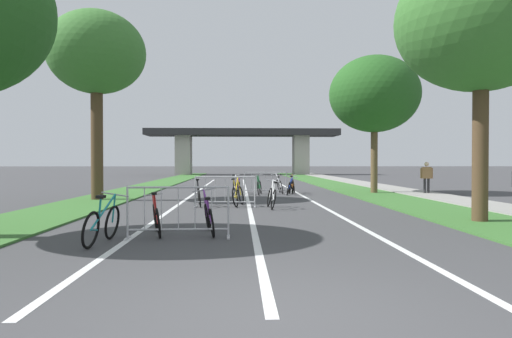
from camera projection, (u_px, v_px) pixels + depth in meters
ground_plane at (273, 320)px, 4.37m from camera, size 300.00×300.00×0.00m
grass_verge_left at (152, 186)px, 28.50m from camera, size 2.58×59.54×0.05m
grass_verge_right at (336, 185)px, 28.93m from camera, size 2.58×59.54×0.05m
sidewalk_path_right at (371, 185)px, 29.01m from camera, size 1.98×59.54×0.08m
lane_stripe_center at (246, 194)px, 21.58m from camera, size 0.14×34.45×0.01m
lane_stripe_right_lane at (299, 194)px, 21.67m from camera, size 0.14×34.45×0.01m
lane_stripe_left_lane at (194, 194)px, 21.49m from camera, size 0.14×34.45×0.01m
overpass_bridge at (242, 140)px, 53.48m from camera, size 22.74×4.31×5.41m
tree_left_cypress_far at (96, 54)px, 17.80m from camera, size 3.85×3.85×7.52m
tree_right_pine_near at (481, 20)px, 11.26m from camera, size 4.23×4.23×6.92m
tree_right_oak_mid at (374, 94)px, 21.74m from camera, size 4.35×4.35×6.68m
crowd_barrier_nearest at (178, 213)px, 9.03m from camera, size 2.09×0.50×1.05m
crowd_barrier_second at (225, 192)px, 15.23m from camera, size 2.09×0.53×1.05m
crowd_barrier_third at (265, 183)px, 21.47m from camera, size 2.09×0.49×1.05m
bicycle_white_0 at (272, 197)px, 14.85m from camera, size 0.45×1.67×0.94m
bicycle_purple_1 at (236, 188)px, 20.88m from camera, size 0.65×1.64×0.87m
bicycle_silver_2 at (280, 186)px, 21.87m from camera, size 0.55×1.65×1.03m
bicycle_yellow_3 at (238, 195)px, 15.65m from camera, size 0.54×1.65×1.03m
bicycle_black_4 at (199, 195)px, 15.64m from camera, size 0.49×1.71×0.96m
bicycle_green_5 at (259, 187)px, 21.05m from camera, size 0.58×1.71×0.97m
bicycle_orange_6 at (293, 186)px, 21.97m from camera, size 0.45×1.75×0.92m
bicycle_blue_7 at (290, 187)px, 21.05m from camera, size 0.70×1.60×0.91m
bicycle_teal_8 at (102, 224)px, 8.41m from camera, size 0.56×1.68×0.95m
bicycle_red_9 at (156, 218)px, 9.48m from camera, size 0.62×1.59×0.92m
bicycle_white_10 at (236, 186)px, 21.97m from camera, size 0.44×1.65×0.93m
bicycle_purple_11 at (209, 217)px, 9.62m from camera, size 0.61×1.68×0.95m
pedestrian_with_backpack at (427, 175)px, 21.03m from camera, size 0.55×0.35×1.54m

